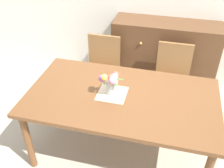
% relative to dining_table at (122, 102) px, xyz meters
% --- Properties ---
extents(ground_plane, '(12.00, 12.00, 0.00)m').
position_rel_dining_table_xyz_m(ground_plane, '(0.00, 0.00, -0.68)').
color(ground_plane, '#B7AD99').
extents(dining_table, '(1.83, 1.04, 0.75)m').
position_rel_dining_table_xyz_m(dining_table, '(0.00, 0.00, 0.00)').
color(dining_table, brown).
rests_on(dining_table, ground_plane).
extents(chair_left, '(0.42, 0.42, 0.90)m').
position_rel_dining_table_xyz_m(chair_left, '(-0.45, 0.86, -0.16)').
color(chair_left, olive).
rests_on(chair_left, ground_plane).
extents(chair_right, '(0.42, 0.42, 0.90)m').
position_rel_dining_table_xyz_m(chair_right, '(0.45, 0.86, -0.16)').
color(chair_right, olive).
rests_on(chair_right, ground_plane).
extents(dresser, '(1.40, 0.47, 1.00)m').
position_rel_dining_table_xyz_m(dresser, '(0.31, 1.33, -0.18)').
color(dresser, brown).
rests_on(dresser, ground_plane).
extents(placemat, '(0.28, 0.28, 0.01)m').
position_rel_dining_table_xyz_m(placemat, '(-0.10, -0.00, 0.08)').
color(placemat, beige).
rests_on(placemat, dining_table).
extents(flower_vase, '(0.23, 0.21, 0.25)m').
position_rel_dining_table_xyz_m(flower_vase, '(-0.10, -0.01, 0.22)').
color(flower_vase, silver).
rests_on(flower_vase, placemat).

